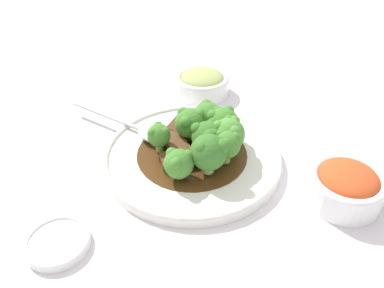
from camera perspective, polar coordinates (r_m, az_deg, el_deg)
The scene contains 18 objects.
ground_plane at distance 0.62m, azimuth 0.00°, elevation -2.51°, with size 4.00×4.00×0.00m, color silver.
main_plate at distance 0.61m, azimuth 0.00°, elevation -1.79°, with size 0.29×0.29×0.02m.
beef_strip_0 at distance 0.58m, azimuth -1.72°, elevation -2.17°, with size 0.05×0.07×0.01m.
beef_strip_1 at distance 0.65m, azimuth -1.65°, elevation 2.66°, with size 0.06×0.06×0.01m.
beef_strip_2 at distance 0.61m, azimuth -2.31°, elevation -0.10°, with size 0.07×0.03×0.01m.
broccoli_floret_0 at distance 0.59m, azimuth 2.43°, elevation 1.17°, with size 0.05×0.05×0.05m.
broccoli_floret_1 at distance 0.55m, azimuth 2.94°, elevation -1.03°, with size 0.05×0.05×0.06m.
broccoli_floret_2 at distance 0.62m, azimuth -0.33°, elevation 3.27°, with size 0.05×0.05×0.05m.
broccoli_floret_3 at distance 0.61m, azimuth 4.70°, elevation 3.21°, with size 0.05×0.05×0.06m.
broccoli_floret_4 at distance 0.59m, azimuth -5.08°, elevation 1.37°, with size 0.04×0.04×0.05m.
broccoli_floret_5 at distance 0.57m, azimuth 5.31°, elevation -0.08°, with size 0.04×0.04×0.05m.
broccoli_floret_6 at distance 0.59m, azimuth 5.56°, elevation 1.60°, with size 0.05×0.05×0.06m.
broccoli_floret_7 at distance 0.63m, azimuth 2.38°, elevation 4.16°, with size 0.05×0.05×0.05m.
broccoli_floret_8 at distance 0.54m, azimuth -2.04°, elevation -2.92°, with size 0.04×0.04×0.05m.
serving_spoon at distance 0.64m, azimuth -6.73°, elevation 1.97°, with size 0.21×0.14×0.01m.
side_bowl_kimchi at distance 0.57m, azimuth 22.41°, elevation -5.86°, with size 0.11×0.11×0.06m.
side_bowl_appetizer at distance 0.79m, azimuth 1.54°, elevation 9.34°, with size 0.11×0.11×0.05m.
sauce_dish at distance 0.52m, azimuth -19.81°, elevation -13.93°, with size 0.08×0.08×0.01m.
Camera 1 is at (0.42, -0.21, 0.40)m, focal length 35.00 mm.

